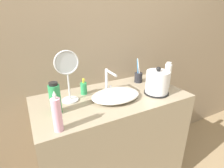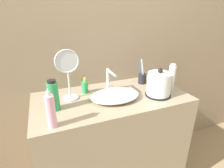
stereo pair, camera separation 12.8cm
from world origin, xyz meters
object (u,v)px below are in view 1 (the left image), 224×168
vanity_mirror (68,73)px  shampoo_bottle (168,75)px  hand_cream_bottle (57,114)px  mouthwash_bottle (55,99)px  toothbrush_cup (138,77)px  faucet (108,79)px  lotion_bottle (84,88)px  electric_kettle (157,83)px

vanity_mirror → shampoo_bottle: bearing=-9.5°
hand_cream_bottle → mouthwash_bottle: bearing=81.6°
toothbrush_cup → vanity_mirror: 0.67m
faucet → mouthwash_bottle: size_ratio=0.92×
lotion_bottle → mouthwash_bottle: (-0.24, -0.18, 0.05)m
vanity_mirror → faucet: bearing=-0.9°
shampoo_bottle → lotion_bottle: bearing=164.0°
shampoo_bottle → vanity_mirror: bearing=170.5°
electric_kettle → vanity_mirror: size_ratio=0.59×
toothbrush_cup → lotion_bottle: bearing=-179.1°
vanity_mirror → electric_kettle: bearing=-17.4°
lotion_bottle → vanity_mirror: (-0.12, -0.06, 0.16)m
electric_kettle → toothbrush_cup: size_ratio=0.97×
lotion_bottle → shampoo_bottle: size_ratio=0.60×
shampoo_bottle → toothbrush_cup: bearing=126.7°
toothbrush_cup → hand_cream_bottle: (-0.79, -0.38, 0.05)m
faucet → hand_cream_bottle: size_ratio=0.81×
toothbrush_cup → faucet: bearing=-168.2°
faucet → hand_cream_bottle: 0.55m
faucet → shampoo_bottle: shampoo_bottle is taller
electric_kettle → toothbrush_cup: 0.27m
electric_kettle → hand_cream_bottle: size_ratio=0.93×
mouthwash_bottle → vanity_mirror: 0.20m
lotion_bottle → mouthwash_bottle: bearing=-143.5°
toothbrush_cup → shampoo_bottle: bearing=-53.3°
hand_cream_bottle → lotion_bottle: bearing=53.5°
shampoo_bottle → mouthwash_bottle: shampoo_bottle is taller
lotion_bottle → mouthwash_bottle: size_ratio=0.62×
toothbrush_cup → lotion_bottle: 0.52m
lotion_bottle → shampoo_bottle: (0.67, -0.19, 0.05)m
faucet → vanity_mirror: vanity_mirror is taller
electric_kettle → vanity_mirror: (-0.63, 0.20, 0.12)m
faucet → electric_kettle: (0.32, -0.19, -0.02)m
electric_kettle → lotion_bottle: bearing=153.1°
shampoo_bottle → hand_cream_bottle: size_ratio=0.92×
toothbrush_cup → vanity_mirror: bearing=-174.1°
mouthwash_bottle → hand_cream_bottle: size_ratio=0.88×
electric_kettle → hand_cream_bottle: 0.78m
faucet → toothbrush_cup: (0.34, 0.07, -0.06)m
hand_cream_bottle → vanity_mirror: size_ratio=0.64×
toothbrush_cup → shampoo_bottle: size_ratio=1.04×
electric_kettle → hand_cream_bottle: hand_cream_bottle is taller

